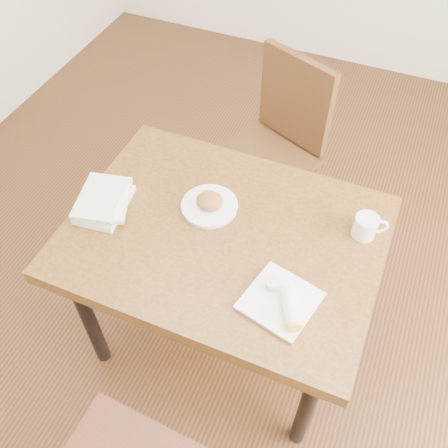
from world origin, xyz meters
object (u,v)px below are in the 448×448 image
at_px(plate_scone, 209,204).
at_px(book_stack, 104,201).
at_px(chair_far, 277,140).
at_px(plate_burrito, 283,303).
at_px(table, 224,247).
at_px(coffee_mug, 367,226).

xyz_separation_m(plate_scone, book_stack, (-0.36, -0.15, 0.01)).
relative_size(chair_far, book_stack, 3.49).
distance_m(chair_far, book_stack, 0.96).
xyz_separation_m(plate_burrito, book_stack, (-0.75, 0.15, 0.01)).
relative_size(plate_scone, plate_burrito, 0.81).
distance_m(plate_burrito, book_stack, 0.77).
bearing_deg(table, plate_scone, 137.08).
relative_size(chair_far, plate_scone, 4.47).
bearing_deg(coffee_mug, plate_scone, -169.80).
bearing_deg(table, coffee_mug, 22.31).
bearing_deg(chair_far, plate_burrito, -71.04).
xyz_separation_m(coffee_mug, book_stack, (-0.93, -0.25, -0.01)).
bearing_deg(chair_far, table, -86.43).
height_order(table, book_stack, book_stack).
bearing_deg(book_stack, plate_burrito, -11.34).
bearing_deg(book_stack, coffee_mug, 14.91).
xyz_separation_m(chair_far, plate_burrito, (0.34, -0.99, 0.22)).
distance_m(table, chair_far, 0.80).
bearing_deg(table, chair_far, 93.57).
bearing_deg(table, plate_burrito, -35.24).
xyz_separation_m(chair_far, plate_scone, (-0.05, -0.70, 0.22)).
bearing_deg(plate_burrito, coffee_mug, 66.31).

